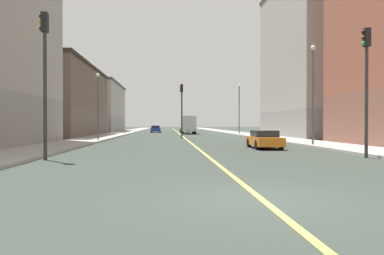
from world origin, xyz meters
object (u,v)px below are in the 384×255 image
at_px(traffic_light_left_near, 366,75).
at_px(car_orange, 264,139).
at_px(building_right_midblock, 60,101).
at_px(box_truck, 188,124).
at_px(building_left_mid, 313,58).
at_px(street_lamp_left_near, 313,85).
at_px(car_green, 185,129).
at_px(car_blue, 156,129).
at_px(traffic_light_median_far, 182,103).
at_px(building_right_distant, 98,108).
at_px(traffic_light_right_near, 45,66).
at_px(street_lamp_left_far, 239,104).
at_px(street_lamp_right_near, 98,99).

distance_m(traffic_light_left_near, car_orange, 8.43).
xyz_separation_m(building_right_midblock, box_truck, (17.72, 10.68, -3.16)).
bearing_deg(building_left_mid, car_orange, -120.22).
relative_size(street_lamp_left_near, car_green, 1.84).
bearing_deg(building_right_midblock, street_lamp_left_near, -42.82).
bearing_deg(car_blue, traffic_light_median_far, -82.49).
bearing_deg(street_lamp_left_near, box_truck, 102.09).
bearing_deg(car_green, traffic_light_median_far, -93.45).
bearing_deg(building_right_midblock, traffic_light_median_far, -27.50).
distance_m(building_right_distant, car_orange, 55.27).
height_order(building_right_distant, traffic_light_median_far, building_right_distant).
distance_m(traffic_light_right_near, traffic_light_median_far, 24.85).
xyz_separation_m(traffic_light_left_near, box_truck, (-6.23, 42.70, -2.52)).
bearing_deg(street_lamp_left_far, car_orange, -98.18).
xyz_separation_m(building_left_mid, street_lamp_left_near, (-7.60, -18.33, -5.35)).
relative_size(building_right_distant, car_orange, 5.10).
xyz_separation_m(building_right_distant, street_lamp_right_near, (7.60, -40.01, -0.94)).
distance_m(building_right_midblock, car_blue, 24.30).
bearing_deg(street_lamp_left_far, car_green, 113.71).
relative_size(building_right_distant, box_truck, 2.81).
bearing_deg(box_truck, street_lamp_right_near, -112.28).
bearing_deg(traffic_light_median_far, car_orange, -73.63).
bearing_deg(traffic_light_right_near, car_orange, 29.83).
relative_size(traffic_light_left_near, street_lamp_left_far, 0.85).
xyz_separation_m(street_lamp_left_near, street_lamp_left_far, (0.00, 27.14, 0.08)).
bearing_deg(building_right_distant, street_lamp_right_near, -79.24).
height_order(traffic_light_right_near, box_truck, traffic_light_right_near).
distance_m(building_right_distant, box_truck, 23.67).
bearing_deg(car_blue, traffic_light_left_near, -77.29).
bearing_deg(traffic_light_right_near, building_right_midblock, 105.01).
xyz_separation_m(traffic_light_left_near, street_lamp_left_far, (1.02, 36.02, 0.57)).
xyz_separation_m(car_green, box_truck, (0.10, -10.05, 0.93)).
bearing_deg(building_right_distant, car_green, -16.65).
height_order(street_lamp_right_near, car_green, street_lamp_right_near).
xyz_separation_m(building_right_distant, car_blue, (12.05, -5.29, -4.34)).
relative_size(building_right_midblock, street_lamp_right_near, 3.64).
xyz_separation_m(building_right_midblock, street_lamp_left_far, (24.96, 4.01, -0.08)).
bearing_deg(traffic_light_median_far, street_lamp_right_near, -145.19).
bearing_deg(box_truck, traffic_light_left_near, -81.70).
xyz_separation_m(street_lamp_right_near, street_lamp_left_far, (17.36, 18.02, 0.59)).
distance_m(car_blue, car_green, 5.57).
height_order(street_lamp_left_far, box_truck, street_lamp_left_far).
bearing_deg(car_orange, car_green, 93.97).
height_order(building_right_distant, traffic_light_left_near, building_right_distant).
height_order(building_left_mid, building_right_midblock, building_left_mid).
relative_size(street_lamp_left_near, box_truck, 0.95).
height_order(traffic_light_left_near, box_truck, traffic_light_left_near).
xyz_separation_m(car_orange, car_green, (-3.17, 45.75, 0.03)).
relative_size(street_lamp_left_near, car_orange, 1.72).
bearing_deg(car_blue, street_lamp_left_far, -52.30).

